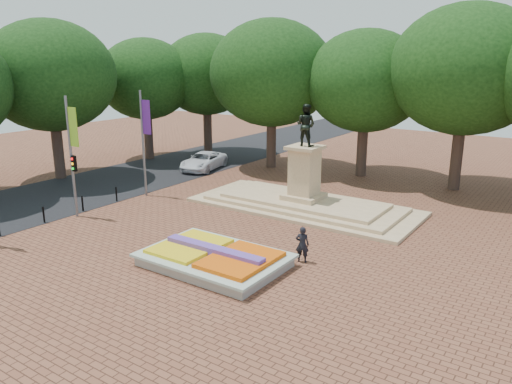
{
  "coord_description": "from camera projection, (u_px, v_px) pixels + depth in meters",
  "views": [
    {
      "loc": [
        14.3,
        -18.08,
        9.17
      ],
      "look_at": [
        -0.02,
        2.81,
        2.2
      ],
      "focal_mm": 35.0,
      "sensor_mm": 36.0,
      "label": 1
    }
  ],
  "objects": [
    {
      "name": "pedestrian",
      "position": [
        302.0,
        244.0,
        22.68
      ],
      "size": [
        0.72,
        0.6,
        1.7
      ],
      "primitive_type": "imported",
      "rotation": [
        0.0,
        0.0,
        3.49
      ],
      "color": "black",
      "rests_on": "ground"
    },
    {
      "name": "asphalt_street",
      "position": [
        105.0,
        184.0,
        36.76
      ],
      "size": [
        9.0,
        90.0,
        0.02
      ],
      "primitive_type": "cube",
      "color": "black",
      "rests_on": "ground"
    },
    {
      "name": "monument",
      "position": [
        304.0,
        194.0,
        30.73
      ],
      "size": [
        14.0,
        6.0,
        6.4
      ],
      "color": "tan",
      "rests_on": "ground"
    },
    {
      "name": "ground",
      "position": [
        224.0,
        247.0,
        24.6
      ],
      "size": [
        90.0,
        90.0,
        0.0
      ],
      "primitive_type": "plane",
      "color": "brown",
      "rests_on": "ground"
    },
    {
      "name": "tree_row_street",
      "position": [
        55.0,
        94.0,
        37.25
      ],
      "size": [
        8.4,
        25.4,
        9.98
      ],
      "color": "#34241C",
      "rests_on": "ground"
    },
    {
      "name": "banner_poles",
      "position": [
        67.0,
        153.0,
        28.03
      ],
      "size": [
        0.88,
        11.17,
        7.0
      ],
      "color": "slate",
      "rests_on": "ground"
    },
    {
      "name": "tree_row_back",
      "position": [
        402.0,
        91.0,
        35.87
      ],
      "size": [
        44.8,
        8.8,
        10.43
      ],
      "color": "#34241C",
      "rests_on": "ground"
    },
    {
      "name": "van",
      "position": [
        204.0,
        161.0,
        41.21
      ],
      "size": [
        3.41,
        5.47,
        1.41
      ],
      "primitive_type": "imported",
      "rotation": [
        0.0,
        0.0,
        0.23
      ],
      "color": "silver",
      "rests_on": "ground"
    },
    {
      "name": "flower_bed",
      "position": [
        215.0,
        258.0,
        22.35
      ],
      "size": [
        6.3,
        4.3,
        0.91
      ],
      "color": "gray",
      "rests_on": "ground"
    },
    {
      "name": "bollard_row",
      "position": [
        64.0,
        208.0,
        29.11
      ],
      "size": [
        0.12,
        13.12,
        0.98
      ],
      "color": "black",
      "rests_on": "ground"
    }
  ]
}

